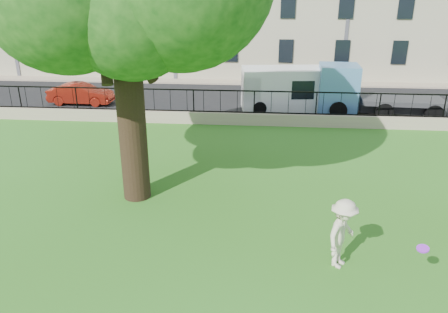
# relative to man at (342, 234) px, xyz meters

# --- Properties ---
(ground) EXTENTS (120.00, 120.00, 0.00)m
(ground) POSITION_rel_man_xyz_m (-2.40, -0.40, -0.89)
(ground) COLOR #306919
(ground) RESTS_ON ground
(retaining_wall) EXTENTS (50.00, 0.40, 0.60)m
(retaining_wall) POSITION_rel_man_xyz_m (-2.40, 11.60, -0.59)
(retaining_wall) COLOR gray
(retaining_wall) RESTS_ON ground
(iron_railing) EXTENTS (50.00, 0.05, 1.13)m
(iron_railing) POSITION_rel_man_xyz_m (-2.40, 11.60, 0.26)
(iron_railing) COLOR black
(iron_railing) RESTS_ON retaining_wall
(street) EXTENTS (60.00, 9.00, 0.01)m
(street) POSITION_rel_man_xyz_m (-2.40, 16.30, -0.89)
(street) COLOR black
(street) RESTS_ON ground
(sidewalk) EXTENTS (60.00, 1.40, 0.12)m
(sidewalk) POSITION_rel_man_xyz_m (-2.40, 21.50, -0.83)
(sidewalk) COLOR gray
(sidewalk) RESTS_ON ground
(man) EXTENTS (1.18, 1.33, 1.79)m
(man) POSITION_rel_man_xyz_m (0.00, 0.00, 0.00)
(man) COLOR beige
(man) RESTS_ON ground
(frisbee) EXTENTS (0.31, 0.32, 0.12)m
(frisbee) POSITION_rel_man_xyz_m (1.59, -0.77, 0.18)
(frisbee) COLOR #A028E8
(red_sedan) EXTENTS (3.73, 1.36, 1.22)m
(red_sedan) POSITION_rel_man_xyz_m (-12.52, 14.77, -0.28)
(red_sedan) COLOR #A02213
(red_sedan) RESTS_ON street
(white_van) EXTENTS (5.68, 2.77, 2.30)m
(white_van) POSITION_rel_man_xyz_m (-0.40, 14.78, 0.25)
(white_van) COLOR white
(white_van) RESTS_ON street
(blue_truck) EXTENTS (6.33, 2.54, 2.61)m
(blue_truck) POSITION_rel_man_xyz_m (4.10, 14.00, 0.41)
(blue_truck) COLOR #5185BF
(blue_truck) RESTS_ON street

